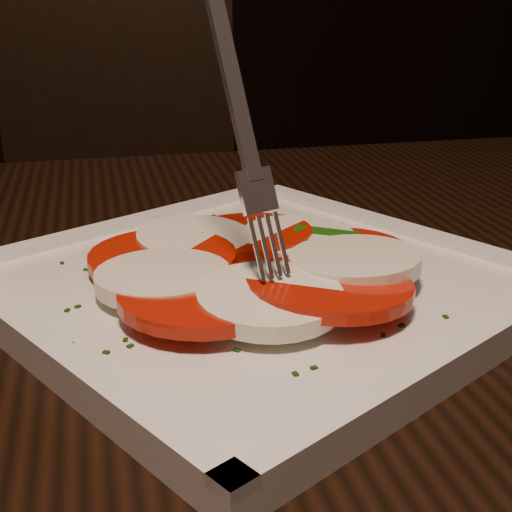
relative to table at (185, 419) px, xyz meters
name	(u,v)px	position (x,y,z in m)	size (l,w,h in m)	color
table	(185,419)	(0.00, 0.00, 0.00)	(1.28, 0.92, 0.75)	black
chair	(122,224)	(0.08, 0.80, -0.12)	(0.50, 0.50, 0.93)	black
plate	(256,289)	(0.04, -0.03, 0.11)	(0.30, 0.30, 0.01)	white
caprese_salad	(256,264)	(0.04, -0.03, 0.12)	(0.23, 0.25, 0.03)	#BF1104
fork	(226,97)	(0.02, -0.03, 0.23)	(0.03, 0.08, 0.19)	white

